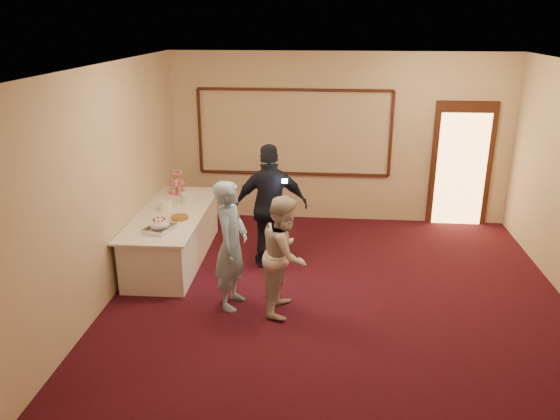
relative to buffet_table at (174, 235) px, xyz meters
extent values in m
plane|color=black|center=(2.50, -1.46, -0.39)|extent=(7.00, 7.00, 0.00)
cube|color=beige|center=(2.50, 2.04, 1.11)|extent=(6.00, 0.04, 3.00)
cube|color=beige|center=(2.50, -4.96, 1.11)|extent=(6.00, 0.04, 3.00)
cube|color=beige|center=(-0.50, -1.46, 1.11)|extent=(0.04, 7.00, 3.00)
cube|color=white|center=(2.50, -1.46, 2.61)|extent=(6.00, 7.00, 0.04)
cube|color=#351C0F|center=(1.70, 2.01, 0.46)|extent=(3.40, 0.04, 0.05)
cube|color=#351C0F|center=(1.70, 2.01, 1.96)|extent=(3.40, 0.04, 0.05)
cube|color=#351C0F|center=(0.00, 2.01, 1.21)|extent=(0.05, 0.04, 1.50)
cube|color=#351C0F|center=(3.40, 2.01, 1.21)|extent=(0.05, 0.04, 1.50)
cube|color=#351C0F|center=(4.65, 2.00, 0.71)|extent=(1.05, 0.06, 2.20)
cube|color=#FFBF66|center=(4.65, 1.97, 0.61)|extent=(0.85, 0.02, 2.00)
cube|color=white|center=(0.00, 0.00, -0.02)|extent=(0.92, 2.45, 0.74)
cube|color=white|center=(0.00, 0.00, 0.37)|extent=(1.03, 2.58, 0.03)
cube|color=#ACADB3|center=(0.05, -0.77, 0.40)|extent=(0.42, 0.48, 0.04)
ellipsoid|color=silver|center=(0.05, -0.77, 0.48)|extent=(0.27, 0.27, 0.12)
cube|color=silver|center=(0.14, -0.64, 0.42)|extent=(0.07, 0.28, 0.01)
cylinder|color=#EC5C87|center=(-0.15, 0.92, 0.59)|extent=(0.02, 0.02, 0.41)
cylinder|color=#EC5C87|center=(-0.15, 0.92, 0.39)|extent=(0.31, 0.31, 0.01)
cylinder|color=#EC5C87|center=(-0.15, 0.92, 0.55)|extent=(0.23, 0.23, 0.01)
cylinder|color=#EC5C87|center=(-0.15, 0.92, 0.72)|extent=(0.16, 0.16, 0.01)
cylinder|color=white|center=(-0.11, 0.07, 0.46)|extent=(0.18, 0.18, 0.15)
cylinder|color=white|center=(-0.11, 0.07, 0.54)|extent=(0.19, 0.19, 0.01)
cylinder|color=white|center=(0.12, 0.43, 0.46)|extent=(0.19, 0.19, 0.15)
cylinder|color=white|center=(0.12, 0.43, 0.54)|extent=(0.20, 0.20, 0.01)
cylinder|color=white|center=(0.21, -0.33, 0.39)|extent=(0.29, 0.29, 0.01)
cylinder|color=brown|center=(0.21, -0.33, 0.42)|extent=(0.24, 0.24, 0.05)
imported|color=#8EBBDA|center=(1.14, -1.33, 0.45)|extent=(0.49, 0.66, 1.67)
imported|color=beige|center=(1.82, -1.38, 0.37)|extent=(0.64, 0.79, 1.52)
imported|color=black|center=(1.50, -0.08, 0.54)|extent=(1.16, 0.67, 1.86)
cube|color=white|center=(1.73, -0.33, 1.01)|extent=(0.08, 0.05, 0.05)
camera|label=1|loc=(2.32, -7.54, 3.14)|focal=35.00mm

